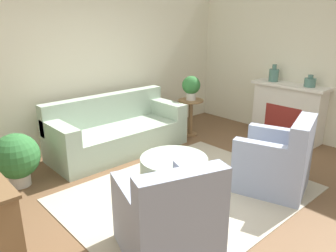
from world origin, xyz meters
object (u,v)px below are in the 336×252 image
object	(u,v)px
armchair_right	(277,163)
ottoman_table	(174,170)
armchair_left	(169,221)
side_table	(191,112)
vase_mantel_far	(310,82)
vase_mantel_near	(274,75)
potted_plant_floor	(16,157)
potted_plant_on_side_table	(191,86)
couch	(117,132)

from	to	relation	value
armchair_right	ottoman_table	bearing A→B (deg)	139.78
armchair_right	armchair_left	bearing A→B (deg)	180.00
ottoman_table	side_table	size ratio (longest dim) A/B	1.24
armchair_left	vase_mantel_far	world-z (taller)	vase_mantel_far
side_table	vase_mantel_near	xyz separation A→B (m)	(1.19, -0.97, 0.69)
vase_mantel_near	armchair_right	bearing A→B (deg)	-146.31
side_table	potted_plant_floor	bearing A→B (deg)	177.52
armchair_left	armchair_right	distance (m)	1.90
armchair_right	vase_mantel_far	size ratio (longest dim) A/B	5.14
vase_mantel_far	potted_plant_on_side_table	xyz separation A→B (m)	(-1.19, 1.66, -0.16)
armchair_left	potted_plant_on_side_table	world-z (taller)	potted_plant_on_side_table
armchair_right	ottoman_table	xyz separation A→B (m)	(-1.02, 0.86, -0.08)
vase_mantel_far	potted_plant_on_side_table	bearing A→B (deg)	125.72
armchair_right	ottoman_table	size ratio (longest dim) A/B	1.22
potted_plant_floor	vase_mantel_far	bearing A→B (deg)	-22.48
couch	armchair_right	world-z (taller)	armchair_right
vase_mantel_near	couch	bearing A→B (deg)	155.23
couch	vase_mantel_far	world-z (taller)	vase_mantel_far
armchair_left	vase_mantel_far	xyz separation A→B (m)	(3.78, 0.56, 0.74)
ottoman_table	vase_mantel_far	world-z (taller)	vase_mantel_far
couch	armchair_right	size ratio (longest dim) A/B	2.16
couch	potted_plant_on_side_table	size ratio (longest dim) A/B	5.10
armchair_left	vase_mantel_far	distance (m)	3.89
armchair_right	potted_plant_floor	distance (m)	3.41
ottoman_table	vase_mantel_near	bearing A→B (deg)	7.68
vase_mantel_far	armchair_right	bearing A→B (deg)	-163.36
side_table	vase_mantel_far	xyz separation A→B (m)	(1.19, -1.66, 0.65)
ottoman_table	side_table	distance (m)	2.19
armchair_left	armchair_right	xyz separation A→B (m)	(1.90, 0.00, 0.00)
potted_plant_on_side_table	potted_plant_floor	world-z (taller)	potted_plant_on_side_table
vase_mantel_far	potted_plant_floor	world-z (taller)	vase_mantel_far
ottoman_table	potted_plant_on_side_table	distance (m)	2.28
side_table	vase_mantel_far	bearing A→B (deg)	-54.28
armchair_left	ottoman_table	xyz separation A→B (m)	(0.88, 0.86, -0.08)
couch	potted_plant_floor	bearing A→B (deg)	-175.47
potted_plant_on_side_table	couch	bearing A→B (deg)	169.76
side_table	ottoman_table	bearing A→B (deg)	-141.54
armchair_right	vase_mantel_near	bearing A→B (deg)	33.69
vase_mantel_far	vase_mantel_near	bearing A→B (deg)	90.00
couch	side_table	world-z (taller)	couch
armchair_left	ottoman_table	world-z (taller)	armchair_left
armchair_left	armchair_right	size ratio (longest dim) A/B	1.00
couch	potted_plant_on_side_table	world-z (taller)	potted_plant_on_side_table
couch	vase_mantel_near	bearing A→B (deg)	-24.77
couch	armchair_left	xyz separation A→B (m)	(-1.10, -2.49, 0.04)
vase_mantel_near	potted_plant_on_side_table	bearing A→B (deg)	140.98
ottoman_table	vase_mantel_near	xyz separation A→B (m)	(2.90, 0.39, 0.85)
ottoman_table	vase_mantel_far	xyz separation A→B (m)	(2.90, -0.30, 0.81)
couch	armchair_left	distance (m)	2.72
vase_mantel_far	potted_plant_on_side_table	distance (m)	2.05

